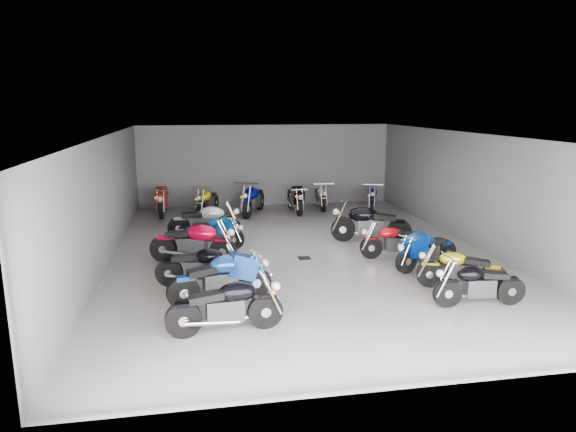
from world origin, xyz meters
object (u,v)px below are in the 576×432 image
Objects in this scene: motorcycle_left_d at (194,243)px; motorcycle_right_e at (370,224)px; motorcycle_back_c at (253,199)px; motorcycle_back_d at (295,199)px; drain_grate at (304,258)px; motorcycle_left_b at (222,278)px; motorcycle_back_e at (321,197)px; motorcycle_back_a at (163,200)px; motorcycle_right_c at (426,250)px; motorcycle_back_b at (207,201)px; motorcycle_left_a at (227,306)px; motorcycle_left_c at (201,266)px; motorcycle_left_e at (213,232)px; motorcycle_back_f at (372,197)px; motorcycle_left_f at (205,221)px; motorcycle_right_b at (460,269)px; motorcycle_right_d at (395,241)px; motorcycle_right_a at (478,284)px.

motorcycle_right_e is at bearing 121.67° from motorcycle_left_d.
motorcycle_back_d is (1.59, 0.09, -0.04)m from motorcycle_back_c.
drain_grate is 3.62m from motorcycle_left_b.
motorcycle_back_d reaches higher than motorcycle_back_e.
motorcycle_right_c is at bearing 133.04° from motorcycle_back_a.
motorcycle_back_c reaches higher than motorcycle_back_b.
motorcycle_left_a reaches higher than motorcycle_right_c.
motorcycle_left_c reaches higher than drain_grate.
motorcycle_left_a reaches higher than motorcycle_left_e.
motorcycle_back_f is at bearing 131.48° from motorcycle_left_b.
motorcycle_left_b reaches higher than motorcycle_right_c.
motorcycle_back_c is at bearing -168.30° from motorcycle_back_b.
motorcycle_left_d reaches higher than motorcycle_back_e.
motorcycle_left_b is at bearing 9.23° from motorcycle_left_f.
drain_grate is 0.17× the size of motorcycle_right_b.
motorcycle_left_b is 5.22m from motorcycle_right_d.
motorcycle_left_a is 0.92× the size of motorcycle_back_a.
motorcycle_left_a is at bearing 104.05° from motorcycle_back_c.
motorcycle_back_c is at bearing 43.94° from motorcycle_right_b.
motorcycle_left_d is at bearing 106.30° from motorcycle_back_b.
motorcycle_left_a reaches higher than motorcycle_back_b.
motorcycle_right_b is (5.42, -5.39, -0.07)m from motorcycle_left_f.
motorcycle_right_a is at bearing 102.97° from motorcycle_back_f.
motorcycle_back_c is (2.14, 5.72, 0.01)m from motorcycle_left_d.
motorcycle_back_c is at bearing 33.01° from motorcycle_right_d.
motorcycle_right_e is at bearing 28.92° from drain_grate.
motorcycle_right_e is at bearing 136.00° from motorcycle_left_c.
motorcycle_back_a is at bearing 13.76° from motorcycle_back_c.
motorcycle_back_e is at bearing 164.86° from motorcycle_left_c.
motorcycle_left_c reaches higher than motorcycle_right_a.
motorcycle_back_c is 1.01× the size of motorcycle_back_d.
motorcycle_back_b reaches higher than motorcycle_right_c.
motorcycle_back_b is 4.37m from motorcycle_back_e.
motorcycle_left_c reaches higher than motorcycle_right_b.
motorcycle_left_b is at bearing 175.46° from motorcycle_left_a.
motorcycle_right_d reaches higher than drain_grate.
motorcycle_left_a is 0.96× the size of motorcycle_back_d.
motorcycle_back_e is at bearing -144.83° from motorcycle_back_c.
motorcycle_back_e is at bearing 9.72° from motorcycle_right_d.
motorcycle_left_b is 10.06m from motorcycle_back_e.
motorcycle_right_e is 1.02× the size of motorcycle_back_d.
motorcycle_back_e reaches higher than motorcycle_back_f.
motorcycle_left_a is 0.95× the size of motorcycle_back_c.
motorcycle_right_d is at bearing 147.25° from motorcycle_back_b.
motorcycle_left_a is 10.07m from motorcycle_back_c.
motorcycle_back_f is (1.13, 9.67, 0.02)m from motorcycle_right_a.
motorcycle_left_a is 0.95× the size of motorcycle_left_d.
motorcycle_right_c is (-0.12, 1.47, 0.01)m from motorcycle_right_b.
motorcycle_right_e is at bearing 111.03° from motorcycle_left_e.
motorcycle_left_e is 7.32m from motorcycle_right_a.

